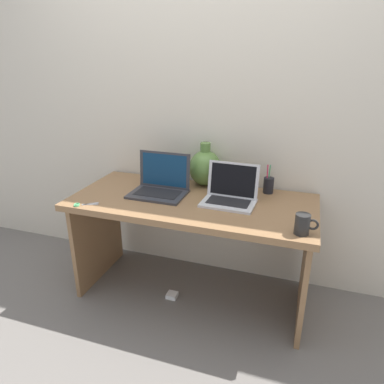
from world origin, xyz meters
TOP-DOWN VIEW (x-y plane):
  - ground_plane at (0.00, 0.00)m, footprint 6.00×6.00m
  - back_wall at (0.00, 0.38)m, footprint 4.40×0.04m
  - desk at (0.00, 0.00)m, footprint 1.52×0.69m
  - laptop_left at (-0.23, 0.05)m, footprint 0.35×0.26m
  - laptop_right at (0.23, 0.04)m, footprint 0.33×0.24m
  - green_vase at (-0.00, 0.28)m, footprint 0.22×0.22m
  - coffee_mug at (0.67, -0.25)m, footprint 0.12×0.07m
  - pen_cup at (0.44, 0.27)m, footprint 0.07×0.07m
  - scissors at (-0.60, -0.29)m, footprint 0.14×0.10m
  - power_brick at (-0.11, -0.09)m, footprint 0.07×0.07m

SIDE VIEW (x-z plane):
  - ground_plane at x=0.00m, z-range 0.00..0.00m
  - power_brick at x=-0.11m, z-range 0.00..0.03m
  - desk at x=0.00m, z-range 0.21..0.91m
  - scissors at x=-0.60m, z-range 0.70..0.71m
  - pen_cup at x=0.44m, z-range 0.66..0.85m
  - coffee_mug at x=0.67m, z-range 0.71..0.81m
  - laptop_right at x=0.23m, z-range 0.65..0.88m
  - laptop_left at x=-0.23m, z-range 0.64..0.90m
  - green_vase at x=0.00m, z-range 0.68..0.98m
  - back_wall at x=0.00m, z-range 0.00..2.40m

